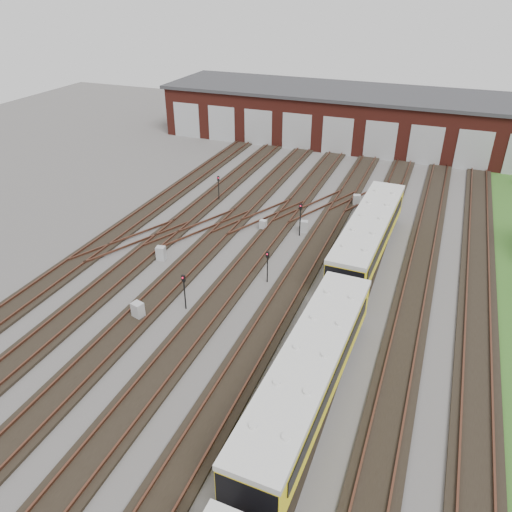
% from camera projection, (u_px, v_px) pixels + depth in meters
% --- Properties ---
extents(ground, '(120.00, 120.00, 0.00)m').
position_uv_depth(ground, '(241.00, 316.00, 31.66)').
color(ground, '#454240').
rests_on(ground, ground).
extents(track_network, '(30.40, 70.00, 0.33)m').
position_uv_depth(track_network, '(242.00, 309.00, 32.13)').
color(track_network, black).
rests_on(track_network, ground).
extents(maintenance_shed, '(51.00, 12.50, 6.35)m').
position_uv_depth(maintenance_shed, '(365.00, 117.00, 62.39)').
color(maintenance_shed, '#521B14').
rests_on(maintenance_shed, ground).
extents(metro_train, '(3.17, 46.89, 3.06)m').
position_uv_depth(metro_train, '(309.00, 375.00, 24.33)').
color(metro_train, black).
rests_on(metro_train, ground).
extents(signal_mast_0, '(0.23, 0.22, 2.54)m').
position_uv_depth(signal_mast_0, '(184.00, 287.00, 31.57)').
color(signal_mast_0, black).
rests_on(signal_mast_0, ground).
extents(signal_mast_1, '(0.25, 0.25, 2.47)m').
position_uv_depth(signal_mast_1, '(218.00, 185.00, 46.85)').
color(signal_mast_1, black).
rests_on(signal_mast_1, ground).
extents(signal_mast_2, '(0.23, 0.22, 2.84)m').
position_uv_depth(signal_mast_2, '(300.00, 216.00, 40.46)').
color(signal_mast_2, black).
rests_on(signal_mast_2, ground).
extents(signal_mast_3, '(0.22, 0.20, 2.42)m').
position_uv_depth(signal_mast_3, '(267.00, 263.00, 34.39)').
color(signal_mast_3, black).
rests_on(signal_mast_3, ground).
extents(relay_cabinet_0, '(0.73, 0.64, 1.09)m').
position_uv_depth(relay_cabinet_0, '(161.00, 253.00, 37.64)').
color(relay_cabinet_0, '#9FA1A4').
rests_on(relay_cabinet_0, ground).
extents(relay_cabinet_1, '(0.57, 0.49, 0.91)m').
position_uv_depth(relay_cabinet_1, '(263.00, 225.00, 42.02)').
color(relay_cabinet_1, '#9FA1A4').
rests_on(relay_cabinet_1, ground).
extents(relay_cabinet_2, '(0.81, 0.74, 1.14)m').
position_uv_depth(relay_cabinet_2, '(138.00, 311.00, 31.22)').
color(relay_cabinet_2, '#9FA1A4').
rests_on(relay_cabinet_2, ground).
extents(relay_cabinet_3, '(0.71, 0.64, 1.01)m').
position_uv_depth(relay_cabinet_3, '(304.00, 227.00, 41.68)').
color(relay_cabinet_3, '#9FA1A4').
rests_on(relay_cabinet_3, ground).
extents(relay_cabinet_4, '(0.77, 0.69, 1.09)m').
position_uv_depth(relay_cabinet_4, '(357.00, 200.00, 46.34)').
color(relay_cabinet_4, '#9FA1A4').
rests_on(relay_cabinet_4, ground).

